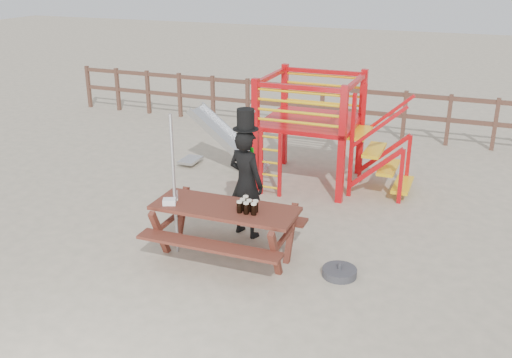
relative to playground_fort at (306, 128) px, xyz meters
name	(u,v)px	position (x,y,z in m)	size (l,w,h in m)	color
ground	(222,264)	(-0.12, -3.58, -1.07)	(60.00, 60.00, 0.00)	#BBAB91
back_fence	(342,105)	(-0.12, 3.42, -0.34)	(15.09, 0.09, 1.20)	brown
playground_fort	(306,128)	(0.00, 0.00, 0.00)	(4.71, 1.84, 2.10)	red
picnic_table	(225,226)	(-0.16, -3.36, -0.57)	(2.08, 1.45, 0.80)	brown
man_with_hat	(246,180)	(-0.17, -2.56, -0.17)	(0.72, 0.58, 2.02)	black
metal_pole	(174,186)	(-0.90, -3.47, -0.03)	(0.05, 0.05, 2.09)	#B2B2B7
parasol_base	(339,272)	(1.51, -3.28, -1.02)	(0.47, 0.47, 0.20)	#38383D
paper_bag	(169,202)	(-0.92, -3.58, -0.23)	(0.18, 0.14, 0.08)	white
stout_pints	(247,206)	(0.20, -3.40, -0.19)	(0.29, 0.28, 0.17)	black
empty_glasses	(176,196)	(-0.91, -3.43, -0.21)	(0.08, 0.08, 0.15)	silver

